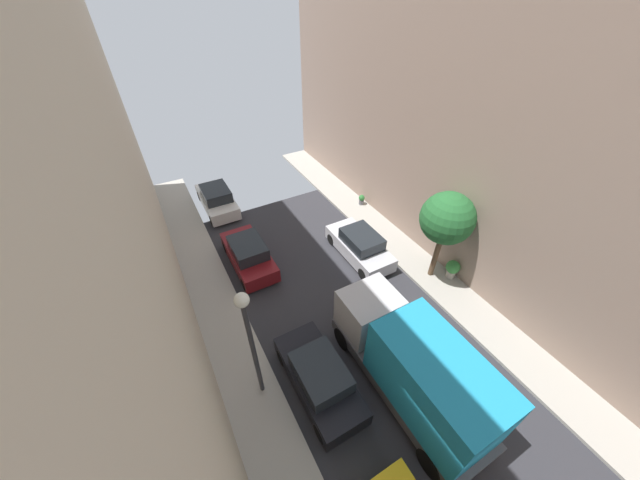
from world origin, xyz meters
The scene contains 11 objects.
ground centered at (0.00, 0.00, 0.00)m, with size 32.00×32.00×0.00m, color #2D2D33.
sidewalk_right centered at (5.00, 0.00, 0.07)m, with size 2.00×44.00×0.15m, color #A8A399.
parked_car_left_3 centered at (-2.70, 3.59, 0.72)m, with size 1.78×4.20×1.57m.
parked_car_left_4 centered at (-2.70, 11.11, 0.72)m, with size 1.78×4.20×1.57m.
parked_car_left_5 centered at (-2.70, 17.04, 0.72)m, with size 1.78×4.20×1.57m.
parked_car_right_2 centered at (2.70, 8.89, 0.72)m, with size 1.78×4.20×1.57m.
delivery_truck centered at (0.00, 1.88, 1.79)m, with size 2.26×6.60×3.38m.
street_tree_1 centered at (4.99, 5.88, 3.59)m, with size 2.39×2.39×4.67m.
potted_plant_1 centered at (5.70, 5.25, 0.73)m, with size 0.67×0.67×1.00m.
potted_plant_2 centered at (5.56, 12.84, 0.51)m, with size 0.39×0.39×0.67m.
lamp_post centered at (-4.60, 4.48, 3.62)m, with size 0.44×0.44×5.24m.
Camera 1 is at (-5.53, -1.56, 12.08)m, focal length 18.37 mm.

